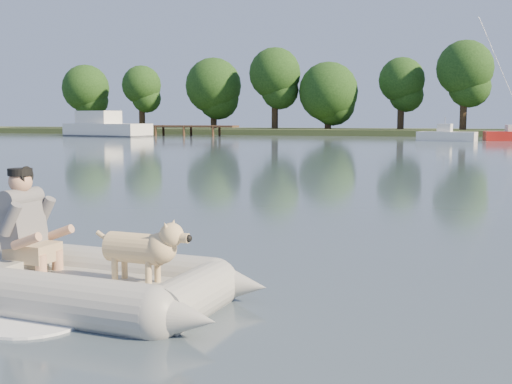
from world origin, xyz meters
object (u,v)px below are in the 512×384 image
(man, at_px, (24,218))
(cabin_cruiser, at_px, (107,124))
(dinghy, at_px, (77,242))
(motorboat, at_px, (447,129))
(dog, at_px, (136,253))
(dock, at_px, (150,130))

(man, height_order, cabin_cruiser, cabin_cruiser)
(dinghy, bearing_deg, man, 175.76)
(man, bearing_deg, cabin_cruiser, 124.22)
(dinghy, relative_size, motorboat, 0.99)
(motorboat, bearing_deg, dog, -81.28)
(dinghy, xyz_separation_m, motorboat, (2.95, 46.70, 0.29))
(cabin_cruiser, relative_size, motorboat, 2.05)
(dock, bearing_deg, man, -64.80)
(dock, relative_size, cabin_cruiser, 1.94)
(dock, height_order, man, man)
(dock, relative_size, dinghy, 4.01)
(man, relative_size, motorboat, 0.23)
(dinghy, bearing_deg, cabin_cruiser, 124.77)
(man, relative_size, cabin_cruiser, 0.11)
(dog, bearing_deg, dock, 121.24)
(dog, distance_m, motorboat, 46.77)
(man, height_order, motorboat, motorboat)
(dog, xyz_separation_m, motorboat, (2.31, 46.71, 0.36))
(man, xyz_separation_m, cabin_cruiser, (-27.65, 49.26, 0.45))
(dinghy, height_order, man, man)
(man, xyz_separation_m, dog, (1.32, -0.11, -0.26))
(dinghy, distance_m, motorboat, 46.80)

